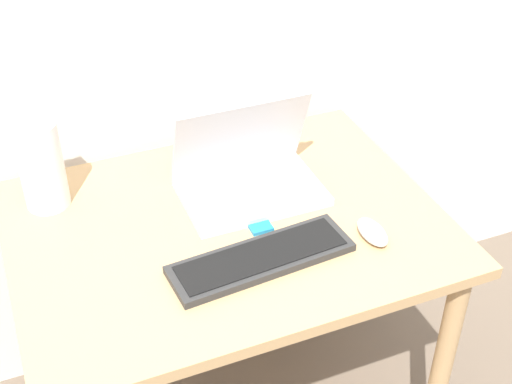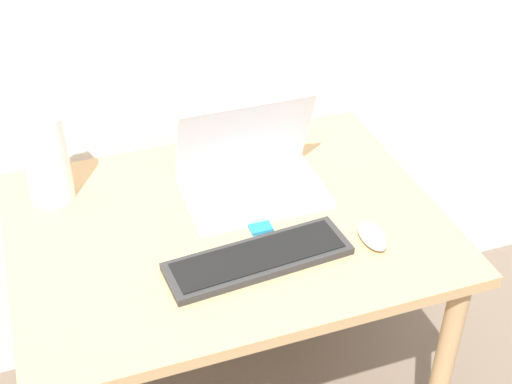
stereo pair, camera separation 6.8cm
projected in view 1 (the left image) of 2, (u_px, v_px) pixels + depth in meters
The scene contains 6 objects.
desk at pixel (228, 257), 1.74m from camera, with size 1.01×0.75×0.76m.
laptop at pixel (247, 173), 1.75m from camera, with size 0.34×0.23×0.24m.
keyboard at pixel (261, 258), 1.56m from camera, with size 0.42×0.16×0.02m.
mouse at pixel (372, 232), 1.63m from camera, with size 0.05×0.11×0.03m.
vase at pixel (38, 149), 1.65m from camera, with size 0.11×0.11×0.32m.
mp3_player at pixel (260, 226), 1.66m from camera, with size 0.05×0.05×0.01m.
Camera 1 is at (-0.43, -0.87, 1.81)m, focal length 50.00 mm.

